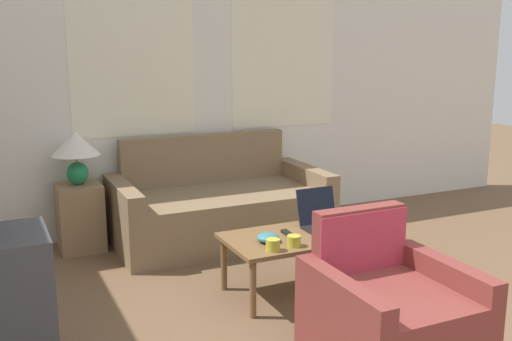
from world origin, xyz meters
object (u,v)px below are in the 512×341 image
(couch, at_px, (218,209))
(cup_yellow, at_px, (294,241))
(laptop, at_px, (323,220))
(snack_bowl, at_px, (268,238))
(cup_navy, at_px, (273,245))
(tv_remote, at_px, (288,234))
(coffee_table, at_px, (300,241))
(armchair, at_px, (387,319))
(table_lamp, at_px, (76,149))

(couch, bearing_deg, cup_yellow, -92.43)
(laptop, height_order, snack_bowl, laptop)
(cup_navy, xyz_separation_m, tv_remote, (0.24, 0.24, -0.03))
(coffee_table, xyz_separation_m, tv_remote, (-0.08, 0.03, 0.05))
(coffee_table, bearing_deg, cup_navy, -146.65)
(couch, bearing_deg, armchair, -89.42)
(table_lamp, bearing_deg, tv_remote, -52.06)
(cup_navy, xyz_separation_m, cup_yellow, (0.16, 0.02, -0.00))
(couch, distance_m, table_lamp, 1.32)
(laptop, relative_size, snack_bowl, 2.23)
(coffee_table, relative_size, cup_yellow, 11.52)
(laptop, bearing_deg, cup_yellow, -146.37)
(table_lamp, relative_size, cup_navy, 4.86)
(armchair, bearing_deg, table_lamp, 114.44)
(laptop, distance_m, tv_remote, 0.30)
(cup_yellow, height_order, snack_bowl, cup_yellow)
(laptop, relative_size, cup_yellow, 3.63)
(table_lamp, bearing_deg, snack_bowl, -58.20)
(coffee_table, relative_size, tv_remote, 6.90)
(laptop, distance_m, cup_yellow, 0.45)
(snack_bowl, bearing_deg, armchair, -78.66)
(table_lamp, relative_size, tv_remote, 2.90)
(table_lamp, distance_m, cup_yellow, 2.08)
(couch, relative_size, tv_remote, 12.12)
(coffee_table, bearing_deg, cup_yellow, -129.12)
(coffee_table, relative_size, laptop, 3.17)
(couch, height_order, table_lamp, table_lamp)
(coffee_table, bearing_deg, table_lamp, 129.22)
(armchair, relative_size, coffee_table, 0.78)
(coffee_table, xyz_separation_m, snack_bowl, (-0.27, -0.05, 0.07))
(couch, distance_m, tv_remote, 1.30)
(coffee_table, distance_m, snack_bowl, 0.29)
(snack_bowl, bearing_deg, tv_remote, 21.78)
(couch, relative_size, table_lamp, 4.18)
(cup_navy, height_order, tv_remote, cup_navy)
(cup_yellow, bearing_deg, snack_bowl, 128.92)
(cup_navy, distance_m, snack_bowl, 0.17)
(armchair, relative_size, tv_remote, 5.38)
(cup_navy, height_order, snack_bowl, cup_navy)
(laptop, bearing_deg, coffee_table, -165.19)
(cup_yellow, height_order, tv_remote, cup_yellow)
(couch, bearing_deg, laptop, -76.34)
(snack_bowl, distance_m, tv_remote, 0.21)
(armchair, xyz_separation_m, cup_navy, (-0.25, 0.86, 0.18))
(couch, xyz_separation_m, tv_remote, (0.01, -1.30, 0.15))
(armchair, bearing_deg, cup_yellow, 95.74)
(laptop, xyz_separation_m, tv_remote, (-0.30, -0.03, -0.05))
(cup_navy, relative_size, cup_yellow, 1.00)
(armchair, height_order, cup_yellow, armchair)
(cup_yellow, bearing_deg, tv_remote, 71.47)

